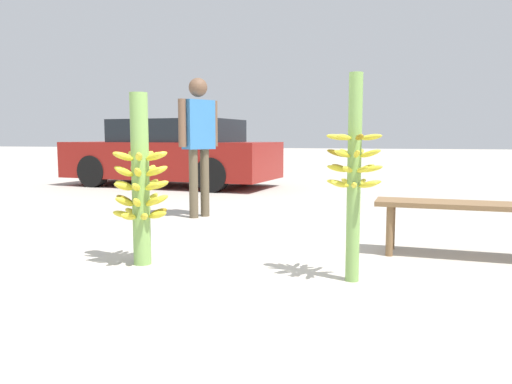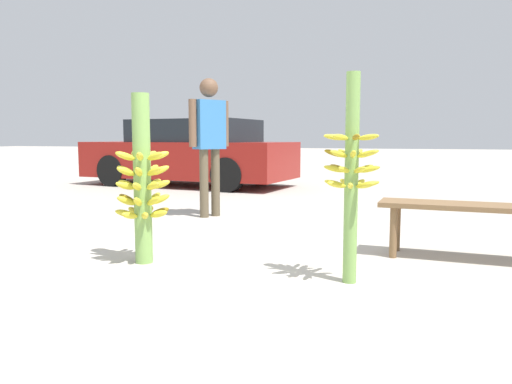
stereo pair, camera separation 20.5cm
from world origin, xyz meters
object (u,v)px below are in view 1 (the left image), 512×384
Objects in this scene: vendor_person at (199,134)px; parked_car at (172,154)px; banana_stalk_left at (141,182)px; banana_stalk_center at (354,173)px; market_bench at (465,211)px.

vendor_person reaches higher than parked_car.
parked_car is (-2.39, 5.82, 0.01)m from banana_stalk_left.
banana_stalk_left is at bearing 178.67° from banana_stalk_center.
banana_stalk_center is 0.32× the size of parked_car.
parked_car reaches higher than banana_stalk_left.
vendor_person is at bearing -144.62° from parked_car.
market_bench is at bearing -85.67° from vendor_person.
banana_stalk_left is 0.30× the size of parked_car.
banana_stalk_left is at bearing -139.29° from vendor_person.
banana_stalk_center is 7.10m from parked_car.
parked_car is at bearing 124.32° from banana_stalk_center.
parked_car is (-4.83, 4.94, 0.26)m from market_bench.
market_bench is 0.33× the size of parked_car.
banana_stalk_center is 1.29m from market_bench.
market_bench is at bearing -129.34° from parked_car.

